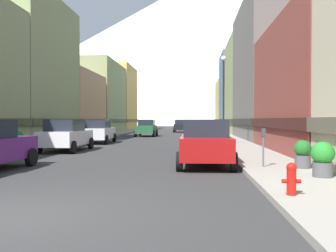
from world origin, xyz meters
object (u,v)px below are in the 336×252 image
object	(u,v)px
car_driving_1	(147,128)
potted_plant_0	(303,154)
car_driving_0	(181,126)
fire_hydrant_near	(291,178)
potted_plant_2	(323,158)
car_left_2	(98,131)
car_left_1	(66,135)
parking_meter_near	(263,142)
potted_plant_1	(17,138)
streetlamp_right	(224,86)
car_right_1	(201,135)
car_right_0	(205,142)

from	to	relation	value
car_driving_1	potted_plant_0	xyz separation A→B (m)	(8.60, -26.45, -0.26)
car_driving_0	car_driving_1	distance (m)	13.84
fire_hydrant_near	potted_plant_2	xyz separation A→B (m)	(1.55, 2.64, 0.15)
car_left_2	potted_plant_0	distance (m)	18.33
car_left_1	car_left_2	world-z (taller)	same
potted_plant_0	potted_plant_2	xyz separation A→B (m)	(0.00, -1.93, 0.04)
car_driving_0	potted_plant_0	distance (m)	40.28
parking_meter_near	potted_plant_1	bearing A→B (deg)	147.15
car_left_1	car_left_2	distance (m)	7.06
streetlamp_right	car_left_2	bearing A→B (deg)	164.25
car_driving_0	car_left_1	bearing A→B (deg)	-99.53
car_right_1	potted_plant_2	world-z (taller)	car_right_1
parking_meter_near	potted_plant_1	size ratio (longest dim) A/B	1.36
car_driving_1	fire_hydrant_near	bearing A→B (deg)	-77.20
parking_meter_near	potted_plant_1	world-z (taller)	parking_meter_near
fire_hydrant_near	streetlamp_right	size ratio (longest dim) A/B	0.12
car_left_1	car_right_0	world-z (taller)	same
car_left_1	potted_plant_1	size ratio (longest dim) A/B	4.50
streetlamp_right	car_left_1	bearing A→B (deg)	-153.93
car_driving_1	potted_plant_2	size ratio (longest dim) A/B	4.39
car_right_0	car_driving_0	world-z (taller)	same
car_left_2	car_driving_1	xyz separation A→B (m)	(2.20, 11.64, 0.00)
car_right_0	parking_meter_near	size ratio (longest dim) A/B	3.31
car_right_0	fire_hydrant_near	distance (m)	6.38
car_left_1	parking_meter_near	xyz separation A→B (m)	(9.55, -7.47, 0.11)
car_right_1	potted_plant_1	distance (m)	10.81
car_left_1	potted_plant_0	world-z (taller)	car_left_1
car_left_2	potted_plant_2	world-z (taller)	car_left_2
car_left_2	car_driving_0	world-z (taller)	same
car_left_1	car_driving_1	size ratio (longest dim) A/B	1.00
car_driving_1	fire_hydrant_near	xyz separation A→B (m)	(7.05, -31.03, -0.37)
car_left_2	potted_plant_0	bearing A→B (deg)	-53.91
car_right_1	potted_plant_0	xyz separation A→B (m)	(3.20, -8.87, -0.26)
parking_meter_near	car_right_1	bearing A→B (deg)	102.79
parking_meter_near	potted_plant_1	xyz separation A→B (m)	(-12.75, 8.23, -0.34)
car_right_1	potted_plant_1	xyz separation A→B (m)	(-10.80, -0.36, -0.22)
car_right_1	car_driving_1	size ratio (longest dim) A/B	1.00
car_left_2	streetlamp_right	world-z (taller)	streetlamp_right
parking_meter_near	potted_plant_2	size ratio (longest dim) A/B	1.33
car_right_0	fire_hydrant_near	bearing A→B (deg)	-74.99
car_left_1	car_right_0	size ratio (longest dim) A/B	1.00
fire_hydrant_near	car_right_1	bearing A→B (deg)	97.00
potted_plant_2	potted_plant_1	bearing A→B (deg)	143.27
car_driving_1	car_right_1	bearing A→B (deg)	-72.92
car_driving_1	potted_plant_1	xyz separation A→B (m)	(-5.40, -17.94, -0.22)
potted_plant_2	car_driving_0	bearing A→B (deg)	97.35
car_left_1	streetlamp_right	distance (m)	10.64
car_right_0	car_driving_1	size ratio (longest dim) A/B	1.00
potted_plant_0	car_right_0	bearing A→B (deg)	153.74
fire_hydrant_near	potted_plant_2	bearing A→B (deg)	59.59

